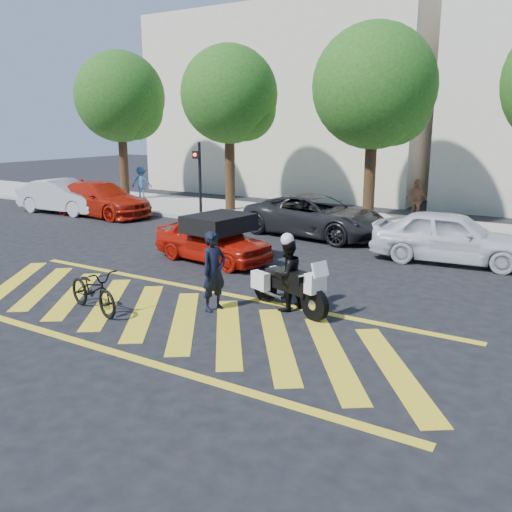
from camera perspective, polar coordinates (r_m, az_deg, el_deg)
The scene contains 19 objects.
ground at distance 11.56m, azimuth -9.53°, elevation -6.24°, with size 90.00×90.00×0.00m, color black.
sidewalk at distance 21.73m, azimuth 11.63°, elevation 3.28°, with size 60.00×5.00×0.15m, color #9E998E.
crosswalk at distance 11.58m, azimuth -9.67°, elevation -6.19°, with size 12.33×4.00×0.01m.
building_left at distance 32.89m, azimuth 4.10°, elevation 15.59°, with size 16.00×8.00×10.00m, color beige.
tree_far_left at distance 28.52m, azimuth -13.82°, elevation 15.63°, with size 4.40×4.40×7.41m.
tree_left at distance 24.37m, azimuth -2.50°, elevation 16.26°, with size 4.20×4.20×7.26m.
tree_center at distance 21.44m, azimuth 12.70°, elevation 16.58°, with size 4.60×4.60×7.56m.
signal_pole at distance 22.62m, azimuth -6.02°, elevation 8.60°, with size 0.28×0.43×3.20m.
officer_bike at distance 11.56m, azimuth -4.45°, elevation -1.62°, with size 0.63×0.41×1.72m, color black.
bicycle at distance 12.03m, azimuth -16.79°, elevation -3.44°, with size 0.64×1.83×0.96m, color black.
police_motorcycle at distance 11.63m, azimuth 3.35°, elevation -3.11°, with size 2.19×1.15×1.01m.
officer_moto at distance 11.57m, azimuth 3.26°, elevation -1.99°, with size 0.76×0.59×1.56m, color black.
red_convertible at distance 15.77m, azimuth -4.58°, elevation 1.72°, with size 1.51×3.76×1.28m, color #B01408.
parked_far_left at distance 25.94m, azimuth -19.55°, elevation 5.94°, with size 1.59×4.55×1.50m, color #9C9EA3.
parked_left at distance 24.61m, azimuth -16.01°, elevation 5.79°, with size 2.06×5.07×1.47m, color #AA190A.
parked_mid_left at distance 19.41m, azimuth 6.36°, elevation 4.21°, with size 2.43×5.26×1.46m, color black.
parked_mid_right at distance 16.56m, azimuth 19.79°, elevation 1.92°, with size 1.79×4.44×1.51m, color silver.
pedestrian_left at distance 28.91m, azimuth -11.96°, elevation 7.58°, with size 1.05×0.60×1.63m, color #32578B.
pedestrian_right at distance 22.78m, azimuth 16.57°, elevation 5.74°, with size 0.96×0.40×1.63m, color #915C42.
Camera 1 is at (7.23, -8.13, 3.91)m, focal length 38.00 mm.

